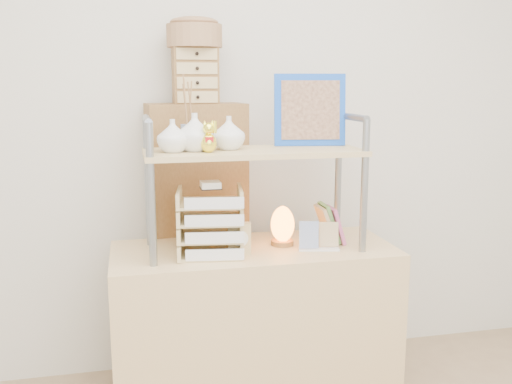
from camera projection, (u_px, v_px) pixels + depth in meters
desk at (254, 330)px, 2.50m from camera, size 1.20×0.50×0.75m
cabinet at (198, 244)px, 2.76m from camera, size 0.47×0.28×1.35m
hutch at (242, 146)px, 2.35m from camera, size 0.90×0.34×0.73m
letter_tray at (211, 226)px, 2.31m from camera, size 0.28×0.27×0.31m
salt_lamp at (282, 225)px, 2.46m from camera, size 0.11×0.11×0.17m
desk_clock at (239, 239)px, 2.33m from camera, size 0.10×0.05×0.13m
postcard_stand at (319, 241)px, 2.40m from camera, size 0.18×0.08×0.12m
drawer_chest at (195, 76)px, 2.59m from camera, size 0.20×0.16×0.25m
woven_basket at (194, 36)px, 2.56m from camera, size 0.25×0.25×0.10m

